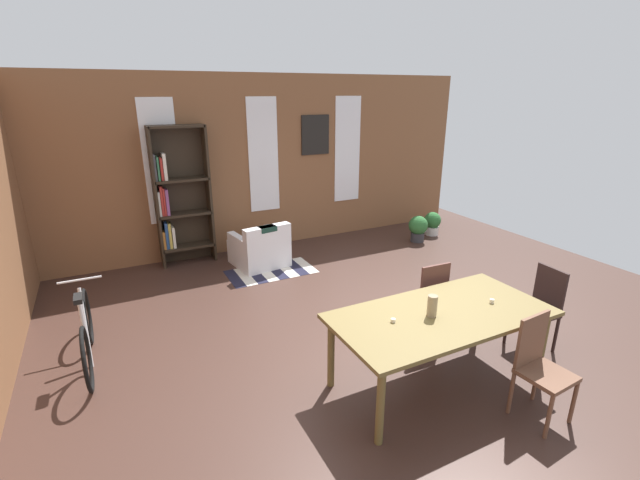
# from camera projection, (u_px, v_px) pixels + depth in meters

# --- Properties ---
(ground_plane) EXTENTS (9.65, 9.65, 0.00)m
(ground_plane) POSITION_uv_depth(u_px,v_px,m) (367.00, 331.00, 5.32)
(ground_plane) COLOR #402922
(back_wall_brick) EXTENTS (8.43, 0.12, 3.09)m
(back_wall_brick) POSITION_uv_depth(u_px,v_px,m) (262.00, 164.00, 7.84)
(back_wall_brick) COLOR brown
(back_wall_brick) RESTS_ON ground
(window_pane_0) EXTENTS (0.55, 0.02, 2.01)m
(window_pane_0) POSITION_uv_depth(u_px,v_px,m) (162.00, 162.00, 6.99)
(window_pane_0) COLOR white
(window_pane_1) EXTENTS (0.55, 0.02, 2.01)m
(window_pane_1) POSITION_uv_depth(u_px,v_px,m) (263.00, 156.00, 7.73)
(window_pane_1) COLOR white
(window_pane_2) EXTENTS (0.55, 0.02, 2.01)m
(window_pane_2) POSITION_uv_depth(u_px,v_px,m) (347.00, 150.00, 8.47)
(window_pane_2) COLOR white
(dining_table) EXTENTS (2.15, 1.05, 0.78)m
(dining_table) POSITION_uv_depth(u_px,v_px,m) (441.00, 320.00, 4.18)
(dining_table) COLOR brown
(dining_table) RESTS_ON ground
(vase_on_table) EXTENTS (0.09, 0.09, 0.21)m
(vase_on_table) POSITION_uv_depth(u_px,v_px,m) (432.00, 306.00, 4.06)
(vase_on_table) COLOR #998466
(vase_on_table) RESTS_ON dining_table
(tealight_candle_0) EXTENTS (0.04, 0.04, 0.03)m
(tealight_candle_0) POSITION_uv_depth(u_px,v_px,m) (393.00, 320.00, 3.98)
(tealight_candle_0) COLOR silver
(tealight_candle_0) RESTS_ON dining_table
(tealight_candle_1) EXTENTS (0.04, 0.04, 0.04)m
(tealight_candle_1) POSITION_uv_depth(u_px,v_px,m) (492.00, 301.00, 4.34)
(tealight_candle_1) COLOR silver
(tealight_candle_1) RESTS_ON dining_table
(dining_chair_head_right) EXTENTS (0.42, 0.42, 0.95)m
(dining_chair_head_right) POSITION_uv_depth(u_px,v_px,m) (540.00, 306.00, 4.85)
(dining_chair_head_right) COLOR #2E1E1C
(dining_chair_head_right) RESTS_ON ground
(dining_chair_near_right) EXTENTS (0.43, 0.43, 0.95)m
(dining_chair_near_right) POSITION_uv_depth(u_px,v_px,m) (540.00, 364.00, 3.81)
(dining_chair_near_right) COLOR brown
(dining_chair_near_right) RESTS_ON ground
(dining_chair_far_right) EXTENTS (0.42, 0.42, 0.95)m
(dining_chair_far_right) POSITION_uv_depth(u_px,v_px,m) (427.00, 296.00, 5.08)
(dining_chair_far_right) COLOR #512E28
(dining_chair_far_right) RESTS_ON ground
(bookshelf_tall) EXTENTS (0.89, 0.31, 2.29)m
(bookshelf_tall) POSITION_uv_depth(u_px,v_px,m) (178.00, 197.00, 7.09)
(bookshelf_tall) COLOR #2D2319
(bookshelf_tall) RESTS_ON ground
(armchair_white) EXTENTS (0.91, 0.91, 0.75)m
(armchair_white) POSITION_uv_depth(u_px,v_px,m) (260.00, 249.00, 7.26)
(armchair_white) COLOR white
(armchair_white) RESTS_ON ground
(bicycle_second) EXTENTS (0.44, 1.61, 0.87)m
(bicycle_second) POSITION_uv_depth(u_px,v_px,m) (87.00, 334.00, 4.63)
(bicycle_second) COLOR black
(bicycle_second) RESTS_ON ground
(potted_plant_by_shelf) EXTENTS (0.37, 0.37, 0.51)m
(potted_plant_by_shelf) POSITION_uv_depth(u_px,v_px,m) (418.00, 228.00, 8.41)
(potted_plant_by_shelf) COLOR #333338
(potted_plant_by_shelf) RESTS_ON ground
(potted_plant_corner) EXTENTS (0.33, 0.33, 0.47)m
(potted_plant_corner) POSITION_uv_depth(u_px,v_px,m) (432.00, 223.00, 8.81)
(potted_plant_corner) COLOR silver
(potted_plant_corner) RESTS_ON ground
(striped_rug) EXTENTS (1.40, 0.75, 0.01)m
(striped_rug) POSITION_uv_depth(u_px,v_px,m) (271.00, 272.00, 7.06)
(striped_rug) COLOR #1E1E33
(striped_rug) RESTS_ON ground
(framed_picture) EXTENTS (0.56, 0.03, 0.72)m
(framed_picture) POSITION_uv_depth(u_px,v_px,m) (315.00, 135.00, 8.06)
(framed_picture) COLOR black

